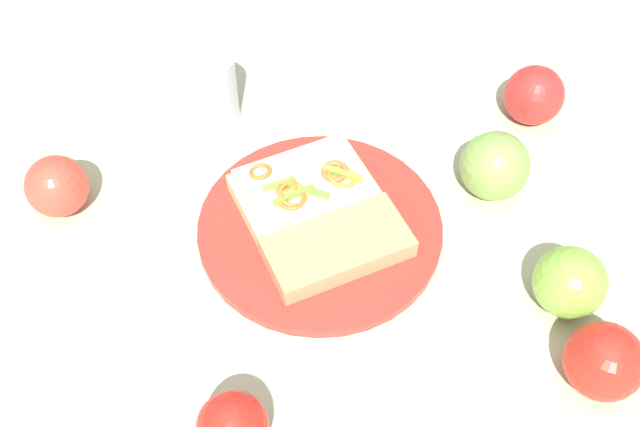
{
  "coord_description": "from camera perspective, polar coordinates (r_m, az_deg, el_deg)",
  "views": [
    {
      "loc": [
        -0.5,
        -0.11,
        0.68
      ],
      "look_at": [
        0.0,
        0.0,
        0.03
      ],
      "focal_mm": 41.13,
      "sensor_mm": 36.0,
      "label": 1
    }
  ],
  "objects": [
    {
      "name": "plate",
      "position": [
        0.85,
        0.0,
        -1.08
      ],
      "size": [
        0.28,
        0.28,
        0.01
      ],
      "primitive_type": "cylinder",
      "color": "#BA3129",
      "rests_on": "ground_plane"
    },
    {
      "name": "ground_plane",
      "position": [
        0.86,
        0.0,
        -1.32
      ],
      "size": [
        2.0,
        2.0,
        0.0
      ],
      "primitive_type": "plane",
      "color": "#BDB898",
      "rests_on": "ground"
    },
    {
      "name": "apple_3",
      "position": [
        0.77,
        21.21,
        -10.66
      ],
      "size": [
        0.08,
        0.08,
        0.08
      ],
      "primitive_type": "sphere",
      "rotation": [
        0.0,
        0.0,
        1.65
      ],
      "color": "red",
      "rests_on": "ground_plane"
    },
    {
      "name": "apple_1",
      "position": [
        1.0,
        16.31,
        8.82
      ],
      "size": [
        0.11,
        0.11,
        0.08
      ],
      "primitive_type": "sphere",
      "rotation": [
        0.0,
        0.0,
        4.0
      ],
      "color": "red",
      "rests_on": "ground_plane"
    },
    {
      "name": "apple_2",
      "position": [
        0.89,
        13.43,
        3.61
      ],
      "size": [
        0.1,
        0.1,
        0.08
      ],
      "primitive_type": "sphere",
      "rotation": [
        0.0,
        0.0,
        4.54
      ],
      "color": "#7CA84A",
      "rests_on": "ground_plane"
    },
    {
      "name": "sandwich",
      "position": [
        0.86,
        -1.26,
        2.05
      ],
      "size": [
        0.18,
        0.19,
        0.05
      ],
      "rotation": [
        0.0,
        0.0,
        5.37
      ],
      "color": "beige",
      "rests_on": "plate"
    },
    {
      "name": "drinking_glass",
      "position": [
        0.96,
        -8.68,
        9.61
      ],
      "size": [
        0.07,
        0.07,
        0.1
      ],
      "primitive_type": "cylinder",
      "color": "silver",
      "rests_on": "ground_plane"
    },
    {
      "name": "apple_0",
      "position": [
        0.71,
        -6.81,
        -16.18
      ],
      "size": [
        0.08,
        0.08,
        0.07
      ],
      "primitive_type": "sphere",
      "rotation": [
        0.0,
        0.0,
        1.46
      ],
      "color": "red",
      "rests_on": "ground_plane"
    },
    {
      "name": "apple_4",
      "position": [
        0.91,
        -19.78,
        2.01
      ],
      "size": [
        0.1,
        0.1,
        0.07
      ],
      "primitive_type": "sphere",
      "rotation": [
        0.0,
        0.0,
        3.75
      ],
      "color": "#DC4333",
      "rests_on": "ground_plane"
    },
    {
      "name": "apple_5",
      "position": [
        0.81,
        18.85,
        -5.09
      ],
      "size": [
        0.1,
        0.1,
        0.08
      ],
      "primitive_type": "sphere",
      "rotation": [
        0.0,
        0.0,
        0.41
      ],
      "color": "#7EB83F",
      "rests_on": "ground_plane"
    },
    {
      "name": "bread_slice_side",
      "position": [
        0.81,
        1.36,
        -2.6
      ],
      "size": [
        0.16,
        0.18,
        0.03
      ],
      "primitive_type": "cube",
      "rotation": [
        0.0,
        0.0,
        5.35
      ],
      "color": "tan",
      "rests_on": "plate"
    }
  ]
}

